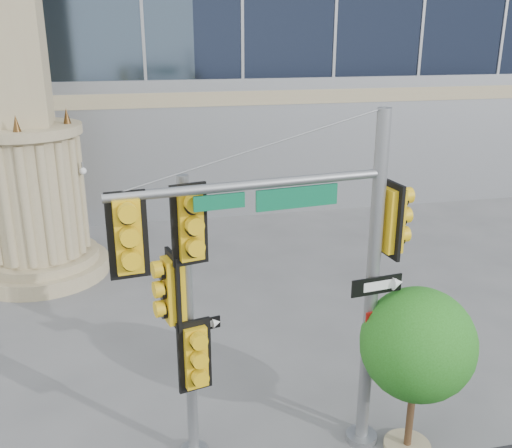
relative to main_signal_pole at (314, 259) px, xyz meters
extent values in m
plane|color=#545456|center=(-0.22, 1.35, -4.15)|extent=(120.00, 120.00, 0.00)
cylinder|color=tan|center=(-6.22, 10.35, -3.90)|extent=(4.40, 4.40, 0.50)
cylinder|color=tan|center=(-6.22, 10.35, -3.50)|extent=(3.80, 3.80, 0.30)
cylinder|color=tan|center=(-6.22, 10.35, -1.35)|extent=(3.00, 3.00, 4.00)
cylinder|color=tan|center=(-6.22, 10.35, 0.80)|extent=(3.50, 3.50, 0.30)
cone|color=#472D14|center=(-4.92, 10.35, 1.20)|extent=(0.24, 0.24, 0.50)
cylinder|color=slate|center=(1.20, 0.15, -4.09)|extent=(0.63, 0.63, 0.13)
cylinder|color=slate|center=(1.20, 0.15, -0.80)|extent=(0.25, 0.25, 6.70)
cylinder|color=slate|center=(-1.13, -0.14, 1.43)|extent=(4.67, 0.74, 0.16)
cube|color=#0C6540|center=(-0.35, -0.06, 1.15)|extent=(1.45, 0.23, 0.36)
cube|color=yellow|center=(-3.12, -0.39, 0.82)|extent=(0.65, 0.39, 1.40)
cube|color=yellow|center=(1.51, 0.19, 0.54)|extent=(0.39, 0.65, 1.40)
cube|color=black|center=(1.22, 0.00, -0.63)|extent=(1.02, 0.16, 0.34)
cube|color=#A0120E|center=(1.22, 0.00, -1.42)|extent=(0.36, 0.08, 0.51)
cylinder|color=slate|center=(-2.18, 0.45, -1.32)|extent=(0.20, 0.20, 5.66)
cube|color=yellow|center=(-2.13, 0.21, 0.71)|extent=(0.68, 0.45, 1.41)
cube|color=yellow|center=(-2.43, 0.39, -0.53)|extent=(0.45, 0.68, 1.41)
cube|color=yellow|center=(-2.13, 0.21, -1.78)|extent=(0.68, 0.45, 1.41)
cube|color=black|center=(-1.95, 0.36, -1.27)|extent=(0.69, 0.20, 0.23)
cylinder|color=tan|center=(2.00, -0.28, -4.10)|extent=(0.93, 0.93, 0.10)
cylinder|color=#382314|center=(2.00, -0.28, -3.23)|extent=(0.14, 0.14, 1.85)
sphere|color=#206016|center=(2.00, -0.28, -1.79)|extent=(2.16, 2.16, 2.16)
sphere|color=#206016|center=(2.46, -0.02, -2.10)|extent=(1.34, 1.34, 1.34)
sphere|color=#206016|center=(1.64, -0.54, -2.04)|extent=(1.13, 1.13, 1.13)
camera|label=1|loc=(-2.97, -8.76, 3.77)|focal=40.00mm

